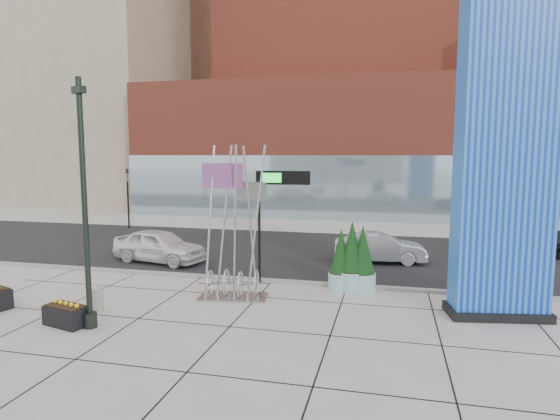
% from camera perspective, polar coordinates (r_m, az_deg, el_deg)
% --- Properties ---
extents(ground, '(160.00, 160.00, 0.00)m').
position_cam_1_polar(ground, '(15.60, -8.45, -12.33)').
color(ground, '#9E9991').
rests_on(ground, ground).
extents(street_asphalt, '(80.00, 12.00, 0.02)m').
position_cam_1_polar(street_asphalt, '(24.83, 0.17, -5.00)').
color(street_asphalt, black).
rests_on(street_asphalt, ground).
extents(curb_edge, '(80.00, 0.30, 0.12)m').
position_cam_1_polar(curb_edge, '(19.19, -3.97, -8.42)').
color(curb_edge, gray).
rests_on(curb_edge, ground).
extents(tower_podium, '(34.00, 10.00, 11.00)m').
position_cam_1_polar(tower_podium, '(40.92, 7.05, 7.35)').
color(tower_podium, '#A54430').
rests_on(tower_podium, ground).
extents(tower_glass_front, '(34.00, 0.60, 5.00)m').
position_cam_1_polar(tower_glass_front, '(36.24, 6.13, 2.68)').
color(tower_glass_front, '#8CA5B2').
rests_on(tower_glass_front, ground).
extents(building_beige_left, '(18.00, 20.00, 34.00)m').
position_cam_1_polar(building_beige_left, '(58.38, -20.77, 18.17)').
color(building_beige_left, gray).
rests_on(building_beige_left, ground).
extents(blue_pylon, '(3.20, 1.81, 10.07)m').
position_cam_1_polar(blue_pylon, '(15.85, 25.73, 5.31)').
color(blue_pylon, '#0B2DB1').
rests_on(blue_pylon, ground).
extents(lamp_post, '(0.49, 0.40, 7.24)m').
position_cam_1_polar(lamp_post, '(14.62, -22.61, -2.10)').
color(lamp_post, black).
rests_on(lamp_post, ground).
extents(public_art_sculpture, '(2.54, 1.52, 5.44)m').
position_cam_1_polar(public_art_sculpture, '(16.71, -5.70, -5.91)').
color(public_art_sculpture, '#AAACAE').
rests_on(public_art_sculpture, ground).
extents(concrete_bollard, '(0.39, 0.39, 0.76)m').
position_cam_1_polar(concrete_bollard, '(16.59, -21.42, -10.18)').
color(concrete_bollard, gray).
rests_on(concrete_bollard, ground).
extents(overhead_street_sign, '(2.11, 0.35, 4.46)m').
position_cam_1_polar(overhead_street_sign, '(18.01, -0.24, 2.78)').
color(overhead_street_sign, black).
rests_on(overhead_street_sign, ground).
extents(round_planter_east, '(1.00, 1.00, 2.51)m').
position_cam_1_polar(round_planter_east, '(17.72, 10.02, -6.03)').
color(round_planter_east, '#95C6C9').
rests_on(round_planter_east, ground).
extents(round_planter_mid, '(1.06, 1.06, 2.66)m').
position_cam_1_polar(round_planter_mid, '(17.73, 8.75, -5.76)').
color(round_planter_mid, '#95C6C9').
rests_on(round_planter_mid, ground).
extents(round_planter_west, '(0.94, 0.94, 2.35)m').
position_cam_1_polar(round_planter_west, '(17.80, 7.43, -6.17)').
color(round_planter_west, '#95C6C9').
rests_on(round_planter_west, ground).
extents(box_planter_north, '(1.47, 0.99, 0.74)m').
position_cam_1_polar(box_planter_north, '(15.69, -24.60, -11.47)').
color(box_planter_north, black).
rests_on(box_planter_north, ground).
extents(car_white_west, '(4.86, 2.75, 1.56)m').
position_cam_1_polar(car_white_west, '(22.88, -14.51, -4.27)').
color(car_white_west, white).
rests_on(car_white_west, ground).
extents(car_silver_mid, '(4.36, 1.93, 1.39)m').
position_cam_1_polar(car_silver_mid, '(22.60, 12.06, -4.56)').
color(car_silver_mid, '#B5B8BE').
rests_on(car_silver_mid, ground).
extents(car_dark_east, '(5.53, 2.87, 1.53)m').
position_cam_1_polar(car_dark_east, '(26.64, 27.33, -3.30)').
color(car_dark_east, black).
rests_on(car_dark_east, ground).
extents(traffic_signal, '(0.15, 0.18, 4.10)m').
position_cam_1_polar(traffic_signal, '(33.72, -18.05, 1.74)').
color(traffic_signal, black).
rests_on(traffic_signal, ground).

